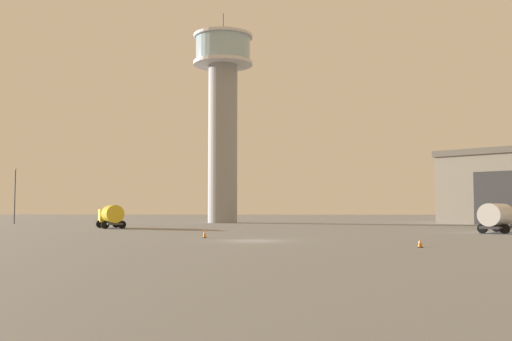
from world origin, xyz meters
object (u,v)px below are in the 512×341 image
Objects in this scene: control_tower at (223,104)px; light_post_west at (15,191)px; traffic_cone_near_left at (420,243)px; truck_fuel_tanker_white at (499,217)px; traffic_cone_near_right at (205,234)px; truck_fuel_tanker_yellow at (111,215)px.

light_post_west is (-32.84, -10.23, -15.64)m from control_tower.
traffic_cone_near_left is at bearing -46.52° from light_post_west.
traffic_cone_near_right is at bearing 147.36° from truck_fuel_tanker_white.
control_tower reaches higher than traffic_cone_near_right.
traffic_cone_near_left is 0.81× the size of traffic_cone_near_right.
truck_fuel_tanker_white is 45.64m from truck_fuel_tanker_yellow.
traffic_cone_near_left is at bearing -37.18° from traffic_cone_near_right.
truck_fuel_tanker_yellow is at bearing 130.93° from traffic_cone_near_left.
truck_fuel_tanker_yellow reaches higher than traffic_cone_near_left.
light_post_west is at bearing 99.40° from truck_fuel_tanker_white.
traffic_cone_near_right is (37.26, -43.93, -5.06)m from light_post_west.
truck_fuel_tanker_yellow is 11.29× the size of traffic_cone_near_left.
light_post_west reaches higher than truck_fuel_tanker_white.
truck_fuel_tanker_yellow reaches higher than traffic_cone_near_right.
control_tower is at bearing 73.43° from truck_fuel_tanker_white.
light_post_west is 77.05m from traffic_cone_near_left.
traffic_cone_near_left is at bearing -73.10° from control_tower.
light_post_west is 15.52× the size of traffic_cone_near_left.
control_tower is 4.11× the size of light_post_west.
control_tower reaches higher than truck_fuel_tanker_yellow.
control_tower is 51.73× the size of traffic_cone_near_right.
truck_fuel_tanker_white is at bearing -26.19° from light_post_west.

